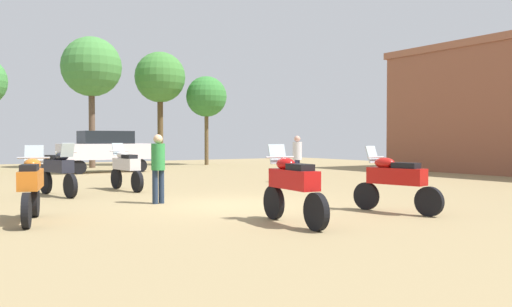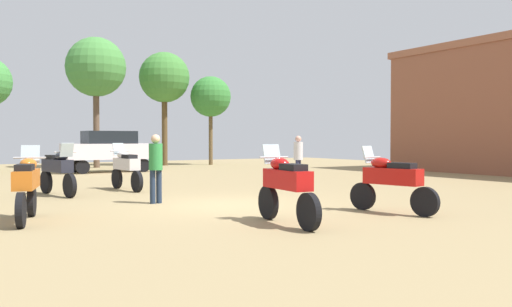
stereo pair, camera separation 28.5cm
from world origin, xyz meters
name	(u,v)px [view 2 (the right image)]	position (x,y,z in m)	size (l,w,h in m)	color
ground_plane	(225,206)	(0.00, 0.00, 0.01)	(44.00, 52.00, 0.02)	#968157
motorcycle_2	(58,170)	(-3.02, 4.46, 0.76)	(0.73, 2.30, 1.51)	black
motorcycle_3	(27,184)	(-4.53, -0.26, 0.75)	(0.79, 2.14, 1.49)	black
motorcycle_4	(391,180)	(2.44, -3.10, 0.74)	(0.74, 2.14, 1.46)	black
motorcycle_5	(126,167)	(-0.84, 5.04, 0.75)	(0.62, 2.20, 1.48)	black
motorcycle_6	(286,185)	(-0.41, -3.19, 0.76)	(0.62, 2.23, 1.51)	black
car_1	(109,148)	(1.35, 14.44, 1.19)	(4.31, 1.83, 2.00)	black
person_1	(156,163)	(-1.31, 1.24, 1.03)	(0.36, 0.36, 1.73)	#1F2C42
person_2	(298,155)	(5.54, 4.61, 1.03)	(0.47, 0.47, 1.73)	#2A2C4B
tree_4	(164,78)	(6.17, 19.33, 5.33)	(3.06, 3.06, 6.90)	brown
tree_5	(96,68)	(1.93, 18.92, 5.62)	(3.32, 3.32, 7.31)	brown
tree_6	(211,97)	(8.90, 18.52, 4.24)	(2.52, 2.52, 5.51)	brown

